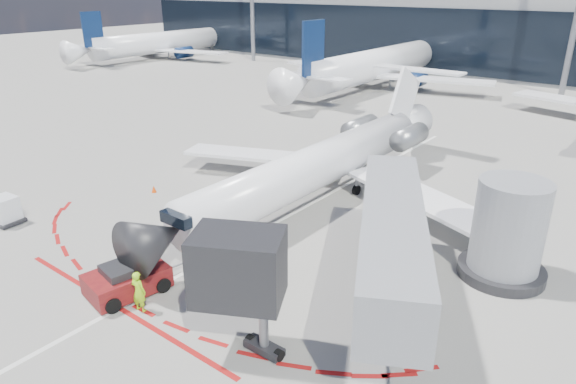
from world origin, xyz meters
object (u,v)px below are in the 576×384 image
Objects in this scene: regional_jet at (327,161)px; pushback_tug at (127,280)px; uld_container at (5,210)px; ramp_worker at (139,291)px.

regional_jet is 15.00m from pushback_tug.
regional_jet is 5.09× the size of pushback_tug.
regional_jet reaches higher than uld_container.
pushback_tug is 1.72m from ramp_worker.
pushback_tug is at bearing -92.62° from regional_jet.
regional_jet is 15.48× the size of uld_container.
uld_container reaches higher than pushback_tug.
ramp_worker is 13.18m from uld_container.
ramp_worker reaches higher than uld_container.
regional_jet is 15.11× the size of ramp_worker.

